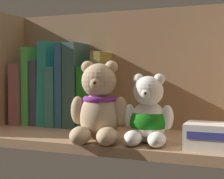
{
  "coord_description": "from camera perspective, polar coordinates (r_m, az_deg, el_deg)",
  "views": [
    {
      "loc": [
        27.15,
        -75.74,
        16.2
      ],
      "look_at": [
        -3.62,
        0.0,
        12.65
      ],
      "focal_mm": 56.61,
      "sensor_mm": 36.0,
      "label": 1
    }
  ],
  "objects": [
    {
      "name": "shelf_board",
      "position": [
        0.82,
        2.37,
        -8.22
      ],
      "size": [
        74.6,
        26.11,
        2.0
      ],
      "primitive_type": "cube",
      "color": "#A87F5B",
      "rests_on": "ground"
    },
    {
      "name": "shelf_back_panel",
      "position": [
        0.93,
        5.22,
        2.69
      ],
      "size": [
        77.0,
        1.2,
        33.1
      ],
      "primitive_type": "cube",
      "color": "#8E6B4B",
      "rests_on": "ground"
    },
    {
      "name": "book_0",
      "position": [
        1.05,
        -13.62,
        -0.66
      ],
      "size": [
        3.1,
        12.88,
        17.09
      ],
      "primitive_type": "cube",
      "color": "#9E6060",
      "rests_on": "shelf_board"
    },
    {
      "name": "book_1",
      "position": [
        1.03,
        -12.3,
        0.56
      ],
      "size": [
        2.21,
        10.62,
        21.64
      ],
      "primitive_type": "cube",
      "color": "#51C14F",
      "rests_on": "shelf_board"
    },
    {
      "name": "book_2",
      "position": [
        1.02,
        -11.15,
        -0.5
      ],
      "size": [
        2.14,
        9.77,
        17.91
      ],
      "primitive_type": "cube",
      "color": "#424368",
      "rests_on": "shelf_board"
    },
    {
      "name": "book_3",
      "position": [
        1.01,
        -9.86,
        0.93
      ],
      "size": [
        3.38,
        10.07,
        23.15
      ],
      "primitive_type": "cube",
      "rotation": [
        0.0,
        0.03,
        0.0
      ],
      "color": "teal",
      "rests_on": "shelf_board"
    },
    {
      "name": "book_4",
      "position": [
        0.99,
        -8.38,
        -1.07
      ],
      "size": [
        2.64,
        11.82,
        16.19
      ],
      "primitive_type": "cube",
      "color": "teal",
      "rests_on": "shelf_board"
    },
    {
      "name": "book_5",
      "position": [
        0.98,
        -7.07,
        0.6
      ],
      "size": [
        2.02,
        11.36,
        22.02
      ],
      "primitive_type": "cube",
      "color": "#326595",
      "rests_on": "shelf_board"
    },
    {
      "name": "book_6",
      "position": [
        0.96,
        -5.48,
        0.7
      ],
      "size": [
        3.54,
        11.53,
        22.45
      ],
      "primitive_type": "cube",
      "color": "#395D59",
      "rests_on": "shelf_board"
    },
    {
      "name": "book_7",
      "position": [
        0.95,
        -3.55,
        -1.22
      ],
      "size": [
        3.06,
        10.5,
        16.16
      ],
      "primitive_type": "cube",
      "color": "#238021",
      "rests_on": "shelf_board"
    },
    {
      "name": "book_8",
      "position": [
        0.93,
        -1.77,
        -0.09
      ],
      "size": [
        3.5,
        9.24,
        20.09
      ],
      "primitive_type": "cube",
      "rotation": [
        0.0,
        0.04,
        0.0
      ],
      "color": "olive",
      "rests_on": "shelf_board"
    },
    {
      "name": "teddy_bear_larger",
      "position": [
        0.75,
        -2.18,
        -2.84
      ],
      "size": [
        12.68,
        13.21,
        17.07
      ],
      "color": "tan",
      "rests_on": "shelf_board"
    },
    {
      "name": "teddy_bear_smaller",
      "position": [
        0.73,
        5.85,
        -4.29
      ],
      "size": [
        10.54,
        11.09,
        14.32
      ],
      "color": "white",
      "rests_on": "shelf_board"
    },
    {
      "name": "small_product_box",
      "position": [
        0.69,
        16.16,
        -7.32
      ],
      "size": [
        10.55,
        7.33,
        4.96
      ],
      "color": "silver",
      "rests_on": "shelf_board"
    }
  ]
}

